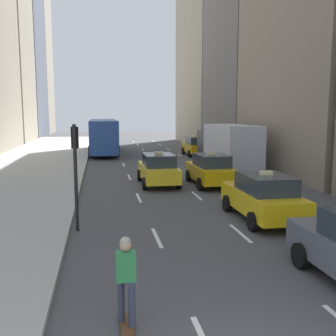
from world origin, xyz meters
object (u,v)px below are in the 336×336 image
(taxi_lead, at_px, (263,197))
(taxi_third, at_px, (158,169))
(box_truck, at_px, (227,145))
(city_bus, at_px, (103,135))
(taxi_second, at_px, (196,146))
(skateboarder, at_px, (126,278))
(traffic_light_pole, at_px, (75,160))
(taxi_fourth, at_px, (210,169))

(taxi_lead, relative_size, taxi_third, 1.00)
(taxi_third, relative_size, box_truck, 0.52)
(taxi_lead, relative_size, city_bus, 0.38)
(taxi_third, bearing_deg, taxi_second, 68.26)
(taxi_lead, bearing_deg, taxi_second, 82.67)
(taxi_second, xyz_separation_m, taxi_third, (-5.60, -14.04, 0.00))
(taxi_lead, xyz_separation_m, taxi_third, (-2.80, 7.73, 0.00))
(city_bus, distance_m, box_truck, 15.24)
(skateboarder, distance_m, traffic_light_pole, 6.71)
(taxi_lead, distance_m, taxi_second, 21.95)
(taxi_second, height_order, city_bus, city_bus)
(taxi_second, relative_size, city_bus, 0.38)
(taxi_third, relative_size, traffic_light_pole, 1.22)
(skateboarder, bearing_deg, traffic_light_pole, 100.95)
(taxi_third, height_order, city_bus, city_bus)
(taxi_fourth, height_order, box_truck, box_truck)
(city_bus, bearing_deg, skateboarder, -89.81)
(taxi_lead, bearing_deg, traffic_light_pole, -178.90)
(taxi_third, relative_size, city_bus, 0.38)
(taxi_fourth, relative_size, box_truck, 0.52)
(box_truck, bearing_deg, skateboarder, -113.27)
(taxi_lead, xyz_separation_m, city_bus, (-5.61, 25.45, 0.91))
(taxi_lead, relative_size, taxi_fourth, 1.00)
(taxi_fourth, xyz_separation_m, box_truck, (2.80, 5.65, 0.83))
(box_truck, distance_m, traffic_light_pole, 16.05)
(taxi_fourth, distance_m, traffic_light_pole, 10.01)
(city_bus, height_order, traffic_light_pole, traffic_light_pole)
(taxi_third, relative_size, taxi_fourth, 1.00)
(city_bus, relative_size, skateboarder, 6.65)
(taxi_second, bearing_deg, skateboarder, -106.34)
(taxi_second, bearing_deg, taxi_lead, -97.33)
(taxi_lead, distance_m, taxi_third, 8.22)
(city_bus, xyz_separation_m, traffic_light_pole, (-1.14, -25.58, 0.62))
(traffic_light_pole, bearing_deg, taxi_second, 66.44)
(taxi_lead, distance_m, box_truck, 13.08)
(box_truck, relative_size, traffic_light_pole, 2.33)
(taxi_third, distance_m, city_bus, 17.97)
(traffic_light_pole, bearing_deg, taxi_lead, 1.10)
(city_bus, relative_size, box_truck, 1.38)
(city_bus, bearing_deg, traffic_light_pole, -92.55)
(taxi_second, distance_m, box_truck, 9.06)
(taxi_fourth, height_order, city_bus, city_bus)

